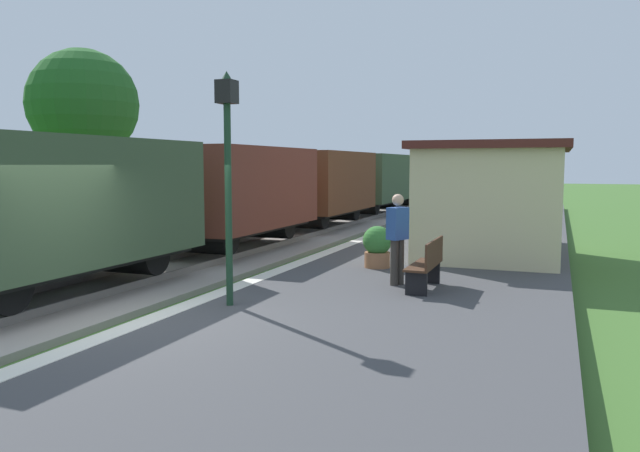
% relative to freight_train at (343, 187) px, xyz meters
% --- Properties ---
extents(ground_plane, '(160.00, 160.00, 0.00)m').
position_rel_freight_train_xyz_m(ground_plane, '(2.40, -16.74, -1.60)').
color(ground_plane, '#3D6628').
extents(platform_slab, '(6.00, 60.00, 0.25)m').
position_rel_freight_train_xyz_m(platform_slab, '(5.60, -16.74, -1.47)').
color(platform_slab, '#424244').
rests_on(platform_slab, ground).
extents(platform_edge_stripe, '(0.36, 60.00, 0.01)m').
position_rel_freight_train_xyz_m(platform_edge_stripe, '(2.80, -16.74, -1.34)').
color(platform_edge_stripe, silver).
rests_on(platform_edge_stripe, platform_slab).
extents(track_ballast, '(3.80, 60.00, 0.12)m').
position_rel_freight_train_xyz_m(track_ballast, '(-0.00, -16.74, -1.54)').
color(track_ballast, gray).
rests_on(track_ballast, ground).
extents(rail_near, '(0.07, 60.00, 0.14)m').
position_rel_freight_train_xyz_m(rail_near, '(0.72, -16.74, -1.41)').
color(rail_near, slate).
rests_on(rail_near, track_ballast).
extents(freight_train, '(2.50, 39.20, 2.72)m').
position_rel_freight_train_xyz_m(freight_train, '(0.00, 0.00, 0.00)').
color(freight_train, '#384C33').
rests_on(freight_train, rail_near).
extents(station_hut, '(3.50, 5.80, 2.78)m').
position_rel_freight_train_xyz_m(station_hut, '(6.80, -7.75, 0.05)').
color(station_hut, beige).
rests_on(station_hut, platform_slab).
extents(bench_near_hut, '(0.42, 1.50, 0.91)m').
position_rel_freight_train_xyz_m(bench_near_hut, '(6.14, -13.06, -0.88)').
color(bench_near_hut, '#422819').
rests_on(bench_near_hut, platform_slab).
extents(bench_down_platform, '(0.42, 1.50, 0.91)m').
position_rel_freight_train_xyz_m(bench_down_platform, '(6.14, -2.68, -0.88)').
color(bench_down_platform, '#422819').
rests_on(bench_down_platform, platform_slab).
extents(person_waiting, '(0.39, 0.45, 1.71)m').
position_rel_freight_train_xyz_m(person_waiting, '(5.53, -12.84, -0.41)').
color(person_waiting, '#38332D').
rests_on(person_waiting, platform_slab).
extents(potted_planter, '(0.64, 0.64, 0.92)m').
position_rel_freight_train_xyz_m(potted_planter, '(4.64, -11.08, -0.88)').
color(potted_planter, '#9E6642').
rests_on(potted_planter, platform_slab).
extents(lamp_post_near, '(0.28, 0.28, 3.70)m').
position_rel_freight_train_xyz_m(lamp_post_near, '(3.43, -15.46, 1.20)').
color(lamp_post_near, '#193823').
rests_on(lamp_post_near, platform_slab).
extents(tree_trackside_far, '(3.71, 3.71, 6.40)m').
position_rel_freight_train_xyz_m(tree_trackside_far, '(-6.85, -7.17, 2.94)').
color(tree_trackside_far, '#4C3823').
rests_on(tree_trackside_far, ground).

